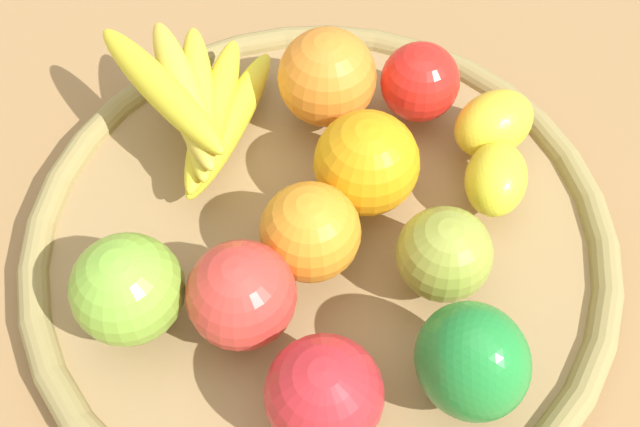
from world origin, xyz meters
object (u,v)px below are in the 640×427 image
Objects in this scene: apple_2 at (444,254)px; apple_3 at (324,394)px; apple_4 at (128,289)px; bell_pepper at (472,362)px; orange_2 at (327,77)px; lemon_0 at (496,179)px; banana_bunch at (198,103)px; lemon_1 at (494,124)px; orange_0 at (367,163)px; orange_1 at (310,232)px; apple_0 at (420,82)px; apple_1 at (242,295)px.

apple_3 is (-0.13, -0.02, 0.00)m from apple_2.
apple_4 is 0.23m from bell_pepper.
orange_2 reaches higher than lemon_0.
lemon_1 is at bearing -45.20° from banana_bunch.
bell_pepper is 0.16m from lemon_0.
orange_0 reaches higher than lemon_1.
orange_2 is 0.94× the size of bell_pepper.
apple_3 is 0.27m from lemon_1.
bell_pepper is at bearing -112.52° from orange_2.
orange_2 is 0.24m from apple_4.
orange_1 is (-0.06, 0.08, 0.00)m from apple_2.
banana_bunch reaches higher than orange_1.
lemon_0 is at bearing 14.12° from apple_2.
lemon_1 is (0.04, 0.04, 0.00)m from lemon_0.
orange_2 is at bearing 66.05° from orange_0.
orange_0 reaches higher than apple_2.
apple_4 is 1.06× the size of orange_1.
banana_bunch is 2.55× the size of apple_0.
lemon_0 is 0.80× the size of orange_0.
banana_bunch reaches higher than apple_3.
orange_0 is (-0.10, -0.03, 0.01)m from apple_0.
orange_1 is at bearing 174.16° from lemon_1.
orange_1 is 0.43× the size of banana_bunch.
orange_0 is 1.07× the size of apple_1.
bell_pepper reaches higher than orange_1.
apple_2 is at bearing -155.25° from lemon_1.
bell_pepper is at bearing -111.74° from orange_0.
apple_0 is 0.24m from apple_1.
orange_0 is (0.06, -0.14, 0.00)m from banana_bunch.
apple_3 is at bearing -169.60° from lemon_0.
apple_1 is at bearing -174.64° from orange_1.
apple_0 is (0.02, 0.10, 0.01)m from lemon_0.
apple_4 reaches higher than apple_1.
banana_bunch reaches higher than lemon_1.
apple_2 is 0.79× the size of bell_pepper.
lemon_1 is at bearing 24.75° from apple_2.
apple_4 is at bearing 134.60° from apple_1.
bell_pepper is 1.32× the size of apple_0.
apple_2 is 0.08m from bell_pepper.
lemon_0 is 0.92× the size of lemon_1.
orange_2 reaches higher than orange_1.
apple_3 is at bearing -142.93° from orange_0.
bell_pepper is at bearing -126.85° from apple_2.
apple_4 is 0.29m from apple_0.
bell_pepper reaches higher than apple_0.
orange_0 is at bearing 82.11° from apple_2.
orange_1 is at bearing 8.36° from bell_pepper.
orange_1 is 1.14× the size of lemon_0.
orange_2 is 1.07× the size of apple_3.
orange_1 is at bearing 51.99° from apple_3.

